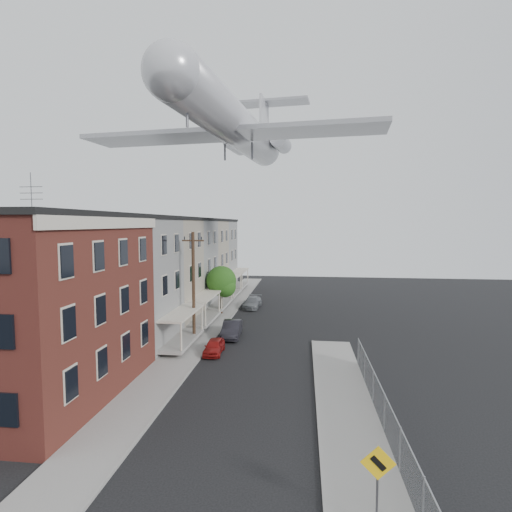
% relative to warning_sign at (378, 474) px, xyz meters
% --- Properties ---
extents(ground, '(120.00, 120.00, 0.00)m').
position_rel_warning_sign_xyz_m(ground, '(-5.60, 1.03, -1.88)').
color(ground, black).
rests_on(ground, ground).
extents(sidewalk_left, '(3.00, 62.00, 0.12)m').
position_rel_warning_sign_xyz_m(sidewalk_left, '(-11.10, 25.03, -1.82)').
color(sidewalk_left, gray).
rests_on(sidewalk_left, ground).
extents(sidewalk_right, '(3.00, 26.00, 0.12)m').
position_rel_warning_sign_xyz_m(sidewalk_right, '(-0.10, 7.03, -1.82)').
color(sidewalk_right, gray).
rests_on(sidewalk_right, ground).
extents(curb_left, '(0.15, 62.00, 0.14)m').
position_rel_warning_sign_xyz_m(curb_left, '(-9.65, 25.03, -1.81)').
color(curb_left, gray).
rests_on(curb_left, ground).
extents(curb_right, '(0.15, 26.00, 0.14)m').
position_rel_warning_sign_xyz_m(curb_right, '(-1.55, 7.03, -1.81)').
color(curb_right, gray).
rests_on(curb_right, ground).
extents(corner_building, '(10.31, 12.30, 12.15)m').
position_rel_warning_sign_xyz_m(corner_building, '(-17.60, 8.03, 3.28)').
color(corner_building, '#3A1312').
rests_on(corner_building, ground).
extents(row_house_a, '(11.98, 7.00, 10.30)m').
position_rel_warning_sign_xyz_m(row_house_a, '(-17.56, 17.53, 3.25)').
color(row_house_a, slate).
rests_on(row_house_a, ground).
extents(row_house_b, '(11.98, 7.00, 10.30)m').
position_rel_warning_sign_xyz_m(row_house_b, '(-17.56, 24.53, 3.25)').
color(row_house_b, '#75695C').
rests_on(row_house_b, ground).
extents(row_house_c, '(11.98, 7.00, 10.30)m').
position_rel_warning_sign_xyz_m(row_house_c, '(-17.56, 31.53, 3.25)').
color(row_house_c, slate).
rests_on(row_house_c, ground).
extents(row_house_d, '(11.98, 7.00, 10.30)m').
position_rel_warning_sign_xyz_m(row_house_d, '(-17.56, 38.53, 3.25)').
color(row_house_d, '#75695C').
rests_on(row_house_d, ground).
extents(row_house_e, '(11.98, 7.00, 10.30)m').
position_rel_warning_sign_xyz_m(row_house_e, '(-17.56, 45.53, 3.25)').
color(row_house_e, slate).
rests_on(row_house_e, ground).
extents(chainlink_fence, '(0.06, 18.06, 1.90)m').
position_rel_warning_sign_xyz_m(chainlink_fence, '(1.40, 6.03, -0.89)').
color(chainlink_fence, gray).
rests_on(chainlink_fence, ground).
extents(warning_sign, '(1.10, 0.11, 2.80)m').
position_rel_warning_sign_xyz_m(warning_sign, '(0.00, 0.00, 0.00)').
color(warning_sign, '#515156').
rests_on(warning_sign, ground).
extents(utility_pole, '(1.80, 0.26, 9.00)m').
position_rel_warning_sign_xyz_m(utility_pole, '(-11.20, 19.03, 2.79)').
color(utility_pole, black).
rests_on(utility_pole, ground).
extents(street_tree, '(3.22, 3.20, 5.20)m').
position_rel_warning_sign_xyz_m(street_tree, '(-10.87, 28.95, 1.57)').
color(street_tree, black).
rests_on(street_tree, ground).
extents(car_near, '(1.36, 3.22, 1.09)m').
position_rel_warning_sign_xyz_m(car_near, '(-8.90, 16.23, -1.34)').
color(car_near, maroon).
rests_on(car_near, ground).
extents(car_mid, '(1.68, 4.25, 1.38)m').
position_rel_warning_sign_xyz_m(car_mid, '(-8.38, 20.73, -1.19)').
color(car_mid, black).
rests_on(car_mid, ground).
extents(car_far, '(1.99, 4.41, 1.25)m').
position_rel_warning_sign_xyz_m(car_far, '(-8.14, 32.70, -1.26)').
color(car_far, slate).
rests_on(car_far, ground).
extents(airplane, '(26.71, 30.50, 8.79)m').
position_rel_warning_sign_xyz_m(airplane, '(-8.55, 24.86, 16.64)').
color(airplane, '#B9B9BD').
rests_on(airplane, ground).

